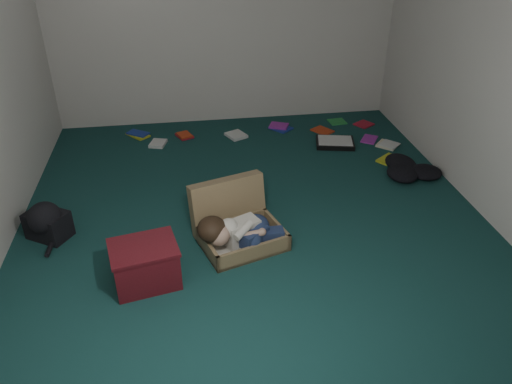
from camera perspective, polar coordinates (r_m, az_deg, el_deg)
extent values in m
plane|color=#163F3D|center=(4.37, -0.30, -2.93)|extent=(4.50, 4.50, 0.00)
plane|color=silver|center=(5.98, -3.69, 19.91)|extent=(4.50, 0.00, 4.50)
plane|color=silver|center=(1.84, 10.02, -7.92)|extent=(4.50, 0.00, 4.50)
plane|color=silver|center=(4.54, 26.28, 13.33)|extent=(0.00, 4.50, 4.50)
cube|color=#8C734D|center=(4.00, -1.49, -5.35)|extent=(0.74, 0.62, 0.14)
cube|color=silver|center=(4.02, -1.48, -5.75)|extent=(0.67, 0.55, 0.02)
cube|color=#8C734D|center=(4.13, -3.24, -1.46)|extent=(0.66, 0.38, 0.46)
cube|color=silver|center=(3.93, -1.63, -4.58)|extent=(0.31, 0.26, 0.20)
sphere|color=tan|center=(3.81, -4.25, -4.90)|extent=(0.17, 0.17, 0.17)
ellipsoid|color=black|center=(3.82, -5.05, -4.26)|extent=(0.23, 0.24, 0.20)
ellipsoid|color=navy|center=(3.98, 0.08, -4.01)|extent=(0.21, 0.24, 0.20)
cube|color=navy|center=(3.89, -0.22, -5.14)|extent=(0.26, 0.24, 0.13)
cube|color=navy|center=(3.95, 1.61, -4.96)|extent=(0.22, 0.11, 0.10)
sphere|color=white|center=(4.01, 2.51, -4.64)|extent=(0.10, 0.10, 0.10)
sphere|color=white|center=(3.97, 2.94, -5.22)|extent=(0.09, 0.09, 0.09)
cylinder|color=tan|center=(3.84, -0.29, -4.82)|extent=(0.17, 0.10, 0.06)
cube|color=#591219|center=(3.69, -12.52, -8.23)|extent=(0.51, 0.43, 0.30)
cube|color=#591219|center=(3.60, -12.81, -6.23)|extent=(0.53, 0.45, 0.02)
cube|color=black|center=(5.71, 9.02, 5.58)|extent=(0.48, 0.40, 0.05)
cube|color=white|center=(5.70, 9.04, 5.85)|extent=(0.43, 0.35, 0.01)
cube|color=#CCD325|center=(6.04, -13.34, 6.38)|extent=(0.22, 0.16, 0.02)
cube|color=red|center=(5.91, -8.17, 6.38)|extent=(0.27, 0.26, 0.02)
cube|color=white|center=(5.86, -2.28, 6.45)|extent=(0.21, 0.25, 0.02)
cube|color=#1C3498|center=(6.07, 2.84, 7.32)|extent=(0.23, 0.26, 0.02)
cube|color=red|center=(6.04, 7.60, 6.99)|extent=(0.27, 0.25, 0.02)
cube|color=green|center=(6.32, 9.26, 7.97)|extent=(0.23, 0.18, 0.02)
cube|color=purple|center=(5.92, 12.82, 5.94)|extent=(0.27, 0.26, 0.02)
cube|color=beige|center=(5.82, 14.77, 5.21)|extent=(0.20, 0.24, 0.02)
cube|color=#CCD325|center=(5.50, 14.81, 3.65)|extent=(0.24, 0.26, 0.02)
cube|color=red|center=(6.31, 12.23, 7.60)|extent=(0.27, 0.24, 0.02)
cube|color=white|center=(5.76, -11.12, 5.41)|extent=(0.24, 0.20, 0.02)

